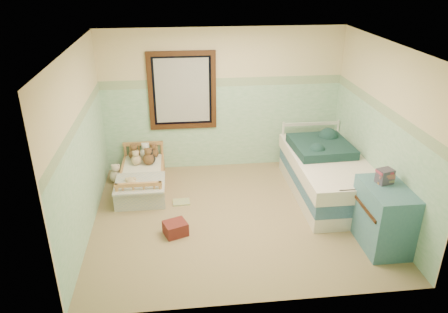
{
  "coord_description": "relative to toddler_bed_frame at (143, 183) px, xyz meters",
  "views": [
    {
      "loc": [
        -0.79,
        -5.42,
        3.49
      ],
      "look_at": [
        -0.14,
        0.35,
        0.83
      ],
      "focal_mm": 34.46,
      "sensor_mm": 36.0,
      "label": 1
    }
  ],
  "objects": [
    {
      "name": "red_pillow",
      "position": [
        0.53,
        -1.42,
        0.0
      ],
      "size": [
        0.38,
        0.35,
        0.19
      ],
      "primitive_type": "cube",
      "rotation": [
        0.0,
        0.0,
        0.36
      ],
      "color": "maroon",
      "rests_on": "floor"
    },
    {
      "name": "wall_front",
      "position": [
        1.43,
        -2.85,
        1.16
      ],
      "size": [
        4.2,
        0.04,
        2.5
      ],
      "primitive_type": "cube",
      "color": "beige",
      "rests_on": "floor"
    },
    {
      "name": "plush_floor_tan",
      "position": [
        -0.14,
        -0.38,
        0.04
      ],
      "size": [
        0.27,
        0.27,
        0.27
      ],
      "primitive_type": "sphere",
      "color": "tan",
      "rests_on": "floor"
    },
    {
      "name": "toddler_bed_frame",
      "position": [
        0.0,
        0.0,
        0.0
      ],
      "size": [
        0.71,
        1.42,
        0.18
      ],
      "primitive_type": "cube",
      "color": "#99693A",
      "rests_on": "floor"
    },
    {
      "name": "twin_bed_frame",
      "position": [
        2.98,
        -0.56,
        0.02
      ],
      "size": [
        1.06,
        2.13,
        0.22
      ],
      "primitive_type": "cube",
      "color": "silver",
      "rests_on": "floor"
    },
    {
      "name": "teal_blanket",
      "position": [
        2.93,
        -0.26,
        0.64
      ],
      "size": [
        0.94,
        1.0,
        0.14
      ],
      "primitive_type": "cube",
      "rotation": [
        0.0,
        0.0,
        0.04
      ],
      "color": "black",
      "rests_on": "twin_mattress"
    },
    {
      "name": "wall_right",
      "position": [
        3.53,
        -1.05,
        1.16
      ],
      "size": [
        0.04,
        3.6,
        2.5
      ],
      "primitive_type": "cube",
      "color": "beige",
      "rests_on": "floor"
    },
    {
      "name": "extra_plush_0",
      "position": [
        0.19,
        0.55,
        0.3
      ],
      "size": [
        0.17,
        0.17,
        0.17
      ],
      "primitive_type": "sphere",
      "color": "brown",
      "rests_on": "toddler_mattress"
    },
    {
      "name": "plush_bed_tan",
      "position": [
        -0.1,
        0.28,
        0.3
      ],
      "size": [
        0.18,
        0.18,
        0.18
      ],
      "primitive_type": "sphere",
      "color": "tan",
      "rests_on": "toddler_mattress"
    },
    {
      "name": "twin_mattress",
      "position": [
        2.98,
        -0.56,
        0.46
      ],
      "size": [
        1.11,
        2.17,
        0.22
      ],
      "primitive_type": "cube",
      "color": "#F0E4CF",
      "rests_on": "twin_boxspring"
    },
    {
      "name": "plush_floor_cream",
      "position": [
        -0.45,
        0.25,
        0.02
      ],
      "size": [
        0.23,
        0.23,
        0.23
      ],
      "primitive_type": "sphere",
      "color": "beige",
      "rests_on": "floor"
    },
    {
      "name": "window_frame",
      "position": [
        0.73,
        0.71,
        1.36
      ],
      "size": [
        1.16,
        0.06,
        1.36
      ],
      "primitive_type": "cube",
      "color": "#351C0B",
      "rests_on": "wall_back"
    },
    {
      "name": "twin_boxspring",
      "position": [
        2.98,
        -0.56,
        0.24
      ],
      "size": [
        1.06,
        2.13,
        0.22
      ],
      "primitive_type": "cube",
      "color": "navy",
      "rests_on": "twin_bed_frame"
    },
    {
      "name": "floor_book",
      "position": [
        0.63,
        -0.57,
        -0.08
      ],
      "size": [
        0.28,
        0.22,
        0.02
      ],
      "primitive_type": "cube",
      "rotation": [
        0.0,
        0.0,
        0.04
      ],
      "color": "yellow",
      "rests_on": "floor"
    },
    {
      "name": "dresser",
      "position": [
        3.26,
        -1.95,
        0.34
      ],
      "size": [
        0.54,
        0.86,
        0.86
      ],
      "primitive_type": "cube",
      "color": "#39687D",
      "rests_on": "floor"
    },
    {
      "name": "wall_left",
      "position": [
        -0.67,
        -1.05,
        1.16
      ],
      "size": [
        0.04,
        3.6,
        2.5
      ],
      "primitive_type": "cube",
      "color": "beige",
      "rests_on": "floor"
    },
    {
      "name": "ceiling",
      "position": [
        1.43,
        -1.05,
        2.42
      ],
      "size": [
        4.2,
        3.6,
        0.02
      ],
      "primitive_type": "cube",
      "color": "silver",
      "rests_on": "wall_back"
    },
    {
      "name": "floor",
      "position": [
        1.43,
        -1.05,
        -0.1
      ],
      "size": [
        4.2,
        3.6,
        0.02
      ],
      "primitive_type": "cube",
      "color": "#907954",
      "rests_on": "ground"
    },
    {
      "name": "extra_plush_1",
      "position": [
        0.11,
        0.27,
        0.31
      ],
      "size": [
        0.2,
        0.2,
        0.2
      ],
      "primitive_type": "sphere",
      "color": "brown",
      "rests_on": "toddler_mattress"
    },
    {
      "name": "plush_bed_brown",
      "position": [
        -0.15,
        0.5,
        0.31
      ],
      "size": [
        0.2,
        0.2,
        0.2
      ],
      "primitive_type": "sphere",
      "color": "brown",
      "rests_on": "toddler_mattress"
    },
    {
      "name": "border_strip",
      "position": [
        1.43,
        0.74,
        1.48
      ],
      "size": [
        4.2,
        0.01,
        0.15
      ],
      "primitive_type": "cube",
      "color": "#376437",
      "rests_on": "wall_back"
    },
    {
      "name": "patchwork_quilt",
      "position": [
        0.0,
        -0.44,
        0.23
      ],
      "size": [
        0.77,
        0.71,
        0.03
      ],
      "primitive_type": "cube",
      "color": "#758FB7",
      "rests_on": "toddler_mattress"
    },
    {
      "name": "book_stack",
      "position": [
        3.26,
        -1.81,
        0.86
      ],
      "size": [
        0.23,
        0.19,
        0.19
      ],
      "primitive_type": "cube",
      "rotation": [
        0.0,
        0.0,
        0.25
      ],
      "color": "#4A3732",
      "rests_on": "dresser"
    },
    {
      "name": "window_blinds",
      "position": [
        0.73,
        0.72,
        1.36
      ],
      "size": [
        0.92,
        0.01,
        1.12
      ],
      "primitive_type": "cube",
      "color": "beige",
      "rests_on": "window_frame"
    },
    {
      "name": "wainscot_mint",
      "position": [
        1.43,
        0.74,
        0.66
      ],
      "size": [
        4.2,
        0.01,
        1.5
      ],
      "primitive_type": "cube",
      "color": "#75B084",
      "rests_on": "floor"
    },
    {
      "name": "wall_back",
      "position": [
        1.43,
        0.75,
        1.16
      ],
      "size": [
        4.2,
        0.04,
        2.5
      ],
      "primitive_type": "cube",
      "color": "beige",
      "rests_on": "floor"
    },
    {
      "name": "plush_bed_white",
      "position": [
        0.05,
        0.5,
        0.31
      ],
      "size": [
        0.21,
        0.21,
        0.21
      ],
      "primitive_type": "sphere",
      "color": "silver",
      "rests_on": "toddler_mattress"
    },
    {
      "name": "plush_bed_dark",
      "position": [
        0.13,
        0.28,
        0.31
      ],
      "size": [
        0.19,
        0.19,
        0.19
      ],
      "primitive_type": "sphere",
      "color": "black",
      "rests_on": "toddler_mattress"
    },
    {
      "name": "toddler_mattress",
      "position": [
        0.0,
        0.0,
        0.15
      ],
      "size": [
        0.65,
        1.36,
        0.12
      ],
      "primitive_type": "cube",
      "color": "white",
      "rests_on": "toddler_bed_frame"
    }
  ]
}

